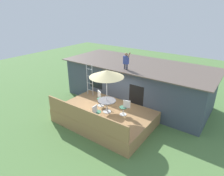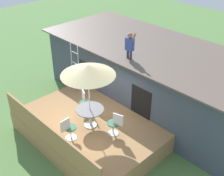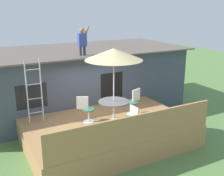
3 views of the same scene
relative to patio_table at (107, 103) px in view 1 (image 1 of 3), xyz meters
name	(u,v)px [view 1 (image 1 of 3)]	position (x,y,z in m)	size (l,w,h in m)	color
ground_plane	(107,121)	(-0.19, 0.22, -1.39)	(40.00, 40.00, 0.00)	#567F42
house	(137,82)	(-0.19, 3.82, 0.02)	(10.50, 4.50, 2.79)	#424C5B
deck	(107,115)	(-0.19, 0.22, -0.99)	(5.54, 3.99, 0.80)	#A87A4C
deck_railing	(84,117)	(-0.19, -1.73, -0.14)	(5.44, 0.08, 0.90)	#A87A4C
patio_table	(107,103)	(0.00, 0.00, 0.00)	(1.04, 1.04, 0.74)	silver
patio_umbrella	(107,74)	(0.00, 0.00, 1.76)	(1.90, 1.90, 2.54)	silver
step_ladder	(90,80)	(-2.36, 1.21, 0.51)	(0.52, 0.04, 2.20)	silver
person_figure	(126,60)	(-0.17, 2.24, 2.01)	(0.47, 0.20, 1.11)	#33384C
patio_chair_left	(100,98)	(-0.83, 0.41, -0.13)	(0.59, 0.44, 0.92)	silver
patio_chair_right	(124,108)	(1.00, 0.30, -0.13)	(0.61, 0.44, 0.92)	silver
patio_chair_near	(96,113)	(0.07, -1.04, -0.13)	(0.44, 0.62, 0.92)	silver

